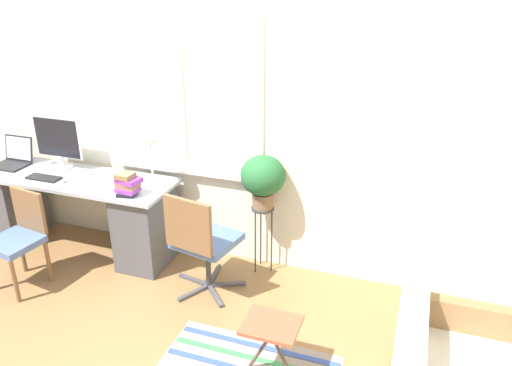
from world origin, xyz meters
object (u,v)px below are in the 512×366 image
Objects in this scene: desk_lamp at (150,146)px; desk_chair_wooden at (19,236)px; book_stack at (127,184)px; potted_plant at (263,178)px; office_chair_swivel at (202,240)px; laptop at (13,159)px; monitor at (58,142)px; folding_stool at (271,329)px; mouse at (64,181)px; keyboard at (44,178)px; plant_stand at (263,218)px.

desk_chair_wooden is at bearing -140.54° from desk_lamp.
book_stack is 1.02m from desk_chair_wooden.
desk_lamp is at bearing -171.53° from potted_plant.
laptop is at bearing 2.20° from office_chair_swivel.
monitor reaches higher than book_stack.
desk_chair_wooden is at bearing 172.21° from folding_stool.
monitor is 8.20× the size of mouse.
mouse reaches higher than folding_stool.
desk_lamp is 0.57× the size of desk_chair_wooden.
monitor reaches higher than office_chair_swivel.
potted_plant is 1.11× the size of folding_stool.
desk_chair_wooden is (0.65, -0.72, -0.36)m from laptop.
office_chair_swivel reaches higher than folding_stool.
potted_plant is at bearing 20.38° from book_stack.
book_stack reaches higher than keyboard.
desk_chair_wooden is 1.76× the size of potted_plant.
desk_lamp reaches higher than plant_stand.
laptop is at bearing 164.70° from mouse.
plant_stand is (0.98, 0.15, -0.60)m from desk_lamp.
desk_chair_wooden is 1.57m from office_chair_swivel.
potted_plant reaches higher than keyboard.
mouse is at bearing -168.11° from potted_plant.
laptop is 0.76× the size of folding_stool.
keyboard is at bearing -168.12° from desk_lamp.
plant_stand is at bearing 11.89° from mouse.
folding_stool is (0.47, -1.21, -0.14)m from plant_stand.
keyboard is at bearing 161.10° from folding_stool.
laptop reaches higher than plant_stand.
book_stack is 1.81m from folding_stool.
desk_lamp reaches higher than desk_chair_wooden.
book_stack is at bearing -159.62° from plant_stand.
desk_lamp is (1.05, -0.07, 0.10)m from monitor.
desk_chair_wooden is at bearing -148.83° from book_stack.
plant_stand is at bearing 8.47° from desk_lamp.
keyboard is 0.51× the size of plant_stand.
laptop is 2.56m from plant_stand.
potted_plant is at bearing 33.92° from desk_chair_wooden.
book_stack is 0.81m from office_chair_swivel.
plant_stand is (2.03, 0.07, -0.50)m from monitor.
keyboard is 0.24m from mouse.
folding_stool is at bearing -20.47° from mouse.
book_stack is 0.52× the size of folding_stool.
desk_chair_wooden is 2.08m from plant_stand.
book_stack is at bearing 152.48° from folding_stool.
keyboard is 2.04m from potted_plant.
office_chair_swivel is (0.72, -0.10, -0.36)m from book_stack.
desk_chair_wooden is 2.13m from potted_plant.
desk_lamp reaches higher than office_chair_swivel.
laptop reaches higher than book_stack.
book_stack reaches higher than mouse.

